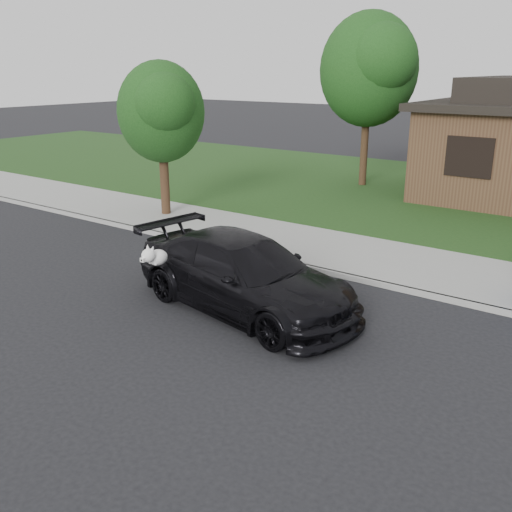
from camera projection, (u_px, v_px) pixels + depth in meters
The scene contains 7 objects.
ground at pixel (269, 341), 9.82m from camera, with size 120.00×120.00×0.00m, color black.
sidewalk at pixel (387, 261), 13.66m from camera, with size 60.00×3.00×0.12m, color gray.
curb at pixel (359, 279), 12.50m from camera, with size 60.00×0.12×0.12m, color gray.
lawn at pixel (480, 201), 19.83m from camera, with size 60.00×13.00×0.13m, color #193814.
sedan at pixel (244, 274), 10.89m from camera, with size 5.18×2.77×1.43m.
tree_0 at pixel (372, 68), 20.75m from camera, with size 3.78×3.60×6.34m.
tree_2 at pixel (162, 111), 16.82m from camera, with size 2.73×2.60×4.59m.
Camera 1 is at (4.99, -7.34, 4.47)m, focal length 40.00 mm.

